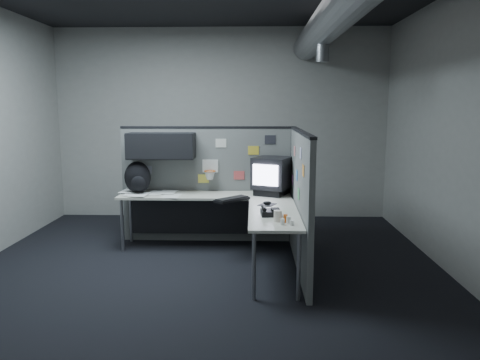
{
  "coord_description": "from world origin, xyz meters",
  "views": [
    {
      "loc": [
        0.55,
        -5.19,
        1.91
      ],
      "look_at": [
        0.39,
        0.35,
        1.03
      ],
      "focal_mm": 35.0,
      "sensor_mm": 36.0,
      "label": 1
    }
  ],
  "objects_px": {
    "monitor": "(272,175)",
    "keyboard": "(232,199)",
    "backpack": "(138,178)",
    "desk": "(222,207)",
    "phone": "(270,212)"
  },
  "relations": [
    {
      "from": "monitor",
      "to": "phone",
      "type": "bearing_deg",
      "value": -114.8
    },
    {
      "from": "desk",
      "to": "keyboard",
      "type": "distance_m",
      "value": 0.24
    },
    {
      "from": "phone",
      "to": "backpack",
      "type": "height_order",
      "value": "backpack"
    },
    {
      "from": "desk",
      "to": "keyboard",
      "type": "bearing_deg",
      "value": -45.16
    },
    {
      "from": "desk",
      "to": "monitor",
      "type": "height_order",
      "value": "monitor"
    },
    {
      "from": "keyboard",
      "to": "backpack",
      "type": "height_order",
      "value": "backpack"
    },
    {
      "from": "monitor",
      "to": "backpack",
      "type": "distance_m",
      "value": 1.82
    },
    {
      "from": "monitor",
      "to": "keyboard",
      "type": "relative_size",
      "value": 1.27
    },
    {
      "from": "desk",
      "to": "keyboard",
      "type": "relative_size",
      "value": 5.07
    },
    {
      "from": "monitor",
      "to": "backpack",
      "type": "height_order",
      "value": "monitor"
    },
    {
      "from": "monitor",
      "to": "keyboard",
      "type": "bearing_deg",
      "value": -160.86
    },
    {
      "from": "desk",
      "to": "monitor",
      "type": "distance_m",
      "value": 0.81
    },
    {
      "from": "keyboard",
      "to": "backpack",
      "type": "relative_size",
      "value": 1.04
    },
    {
      "from": "keyboard",
      "to": "backpack",
      "type": "xyz_separation_m",
      "value": [
        -1.3,
        0.47,
        0.19
      ]
    },
    {
      "from": "keyboard",
      "to": "phone",
      "type": "relative_size",
      "value": 1.99
    }
  ]
}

